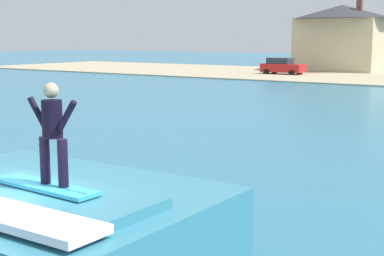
{
  "coord_description": "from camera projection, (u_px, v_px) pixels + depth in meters",
  "views": [
    {
      "loc": [
        7.3,
        -5.43,
        4.03
      ],
      "look_at": [
        -0.23,
        5.63,
        1.91
      ],
      "focal_mm": 53.74,
      "sensor_mm": 36.0,
      "label": 1
    }
  ],
  "objects": [
    {
      "name": "wave_crest",
      "position": [
        35.0,
        229.0,
        9.82
      ],
      "size": [
        6.03,
        4.4,
        1.66
      ],
      "color": "teal",
      "rests_on": "ground_plane"
    },
    {
      "name": "surfboard",
      "position": [
        46.0,
        186.0,
        9.11
      ],
      "size": [
        2.06,
        0.57,
        0.06
      ],
      "color": "#33A5CC",
      "rests_on": "wave_crest"
    },
    {
      "name": "surfer",
      "position": [
        53.0,
        129.0,
        8.93
      ],
      "size": [
        1.06,
        0.32,
        1.62
      ],
      "color": "black",
      "rests_on": "surfboard"
    },
    {
      "name": "car_near_shore",
      "position": [
        282.0,
        66.0,
        61.68
      ],
      "size": [
        4.57,
        2.21,
        1.86
      ],
      "color": "red",
      "rests_on": "ground_plane"
    },
    {
      "name": "house_with_chimney",
      "position": [
        342.0,
        34.0,
        67.74
      ],
      "size": [
        11.82,
        11.82,
        8.38
      ],
      "color": "beige",
      "rests_on": "ground_plane"
    }
  ]
}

